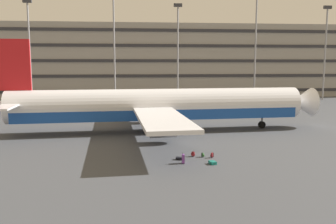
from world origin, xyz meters
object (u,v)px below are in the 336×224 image
Objects in this scene: airliner at (156,106)px; suitcase_upright at (183,159)px; suitcase_purple at (213,163)px; backpack_scuffed at (193,154)px; suitcase_small at (180,158)px; backpack_red at (203,155)px; backpack_silver at (212,155)px.

suitcase_upright is at bearing -84.31° from airliner.
airliner reaches higher than suitcase_upright.
backpack_scuffed is at bearing 115.67° from suitcase_purple.
backpack_red is at bearing 17.09° from suitcase_small.
airliner is 14.54m from suitcase_upright.
suitcase_upright is 1.77× the size of backpack_silver.
suitcase_purple is 2.95m from suitcase_small.
backpack_silver is (2.74, 1.53, -0.18)m from suitcase_upright.
suitcase_purple is 1.01× the size of suitcase_small.
airliner is 13.65m from backpack_silver.
suitcase_purple is 2.78m from backpack_scuffed.
suitcase_upright is 1.22× the size of suitcase_purple.
suitcase_upright reaches higher than suitcase_purple.
suitcase_purple is at bearing -80.80° from backpack_red.
airliner is at bearing 101.97° from backpack_scuffed.
suitcase_upright reaches higher than suitcase_small.
airliner reaches higher than backpack_silver.
backpack_scuffed is at bearing 35.45° from suitcase_small.
suitcase_purple is at bearing -10.28° from suitcase_upright.
airliner is at bearing 108.14° from backpack_silver.
airliner is 81.23× the size of backpack_scuffed.
suitcase_upright reaches higher than backpack_red.
suitcase_small is 1.65× the size of backpack_red.
suitcase_upright reaches higher than backpack_silver.
backpack_scuffed is (2.57, -12.14, -2.87)m from airliner.
airliner is at bearing 104.47° from suitcase_purple.
airliner reaches higher than backpack_scuffed.
backpack_red is (2.11, 0.65, 0.09)m from suitcase_small.
backpack_scuffed is at bearing 160.93° from backpack_silver.
airliner reaches higher than suitcase_purple.
backpack_red is at bearing 42.35° from suitcase_upright.
suitcase_purple is at bearing -32.85° from suitcase_small.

